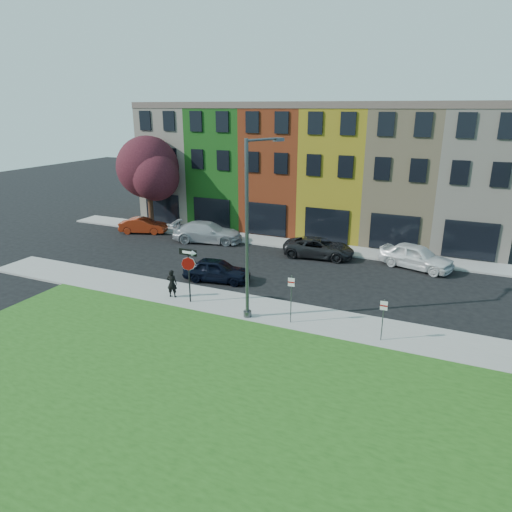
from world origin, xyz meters
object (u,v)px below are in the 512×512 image
at_px(man, 172,283).
at_px(sedan_near, 217,270).
at_px(stop_sign, 188,265).
at_px(street_lamp, 250,232).

xyz_separation_m(man, sedan_near, (0.93, 3.44, -0.21)).
bearing_deg(sedan_near, stop_sign, 175.69).
relative_size(man, sedan_near, 0.37).
xyz_separation_m(stop_sign, sedan_near, (-0.32, 3.62, -1.54)).
distance_m(stop_sign, man, 1.83).
distance_m(man, street_lamp, 6.09).
height_order(stop_sign, street_lamp, street_lamp).
bearing_deg(sedan_near, man, 155.55).
relative_size(stop_sign, man, 1.89).
height_order(stop_sign, sedan_near, stop_sign).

